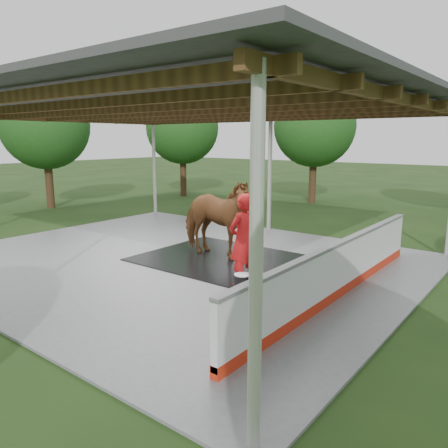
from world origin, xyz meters
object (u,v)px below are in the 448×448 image
Objects in this scene: handler at (243,240)px; wash_bucket at (242,282)px; horse at (215,218)px; dasher_board at (339,271)px.

wash_bucket is at bearing 47.19° from handler.
handler is 5.23× the size of wash_bucket.
dasher_board is at bearing -100.72° from horse.
handler is at bearing -162.79° from dasher_board.
horse is at bearing 169.07° from dasher_board.
handler is 0.90m from wash_bucket.
handler is (-1.95, -0.60, 0.47)m from dasher_board.
wash_bucket is (0.20, -0.30, -0.83)m from handler.
dasher_board is 3.19× the size of horse.
horse is at bearing -112.69° from handler.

